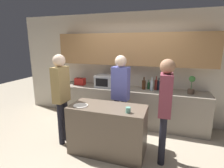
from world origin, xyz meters
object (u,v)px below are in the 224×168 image
Objects in this scene: bottle_2 at (152,86)px; bottle_7 at (170,88)px; bottle_4 at (159,85)px; potted_plant at (191,85)px; cup_0 at (128,110)px; bottle_5 at (164,86)px; bottle_1 at (149,86)px; bottle_6 at (167,87)px; microwave at (106,81)px; toaster at (80,81)px; person_right at (61,91)px; bottle_3 at (156,85)px; plate_on_island at (81,106)px; person_center at (165,103)px; bottle_0 at (144,85)px; person_left at (120,90)px.

bottle_7 is (0.41, -0.06, -0.02)m from bottle_2.
potted_plant is at bearing -7.70° from bottle_4.
bottle_5 is at bearing 73.08° from cup_0.
bottle_6 is at bearing -4.43° from bottle_1.
bottle_7 is 3.05× the size of cup_0.
microwave is 1.27m from bottle_4.
person_right is at bearing -77.43° from toaster.
cup_0 is at bearing -101.02° from bottle_3.
bottle_3 is (0.17, -0.01, 0.04)m from bottle_1.
bottle_2 reaches higher than cup_0.
bottle_6 reaches higher than plate_on_island.
microwave is 1.88× the size of bottle_5.
bottle_2 reaches higher than plate_on_island.
bottle_6 is at bearing 170.76° from potted_plant.
potted_plant is at bearing -23.78° from person_center.
bottle_7 is (0.26, -0.16, -0.01)m from bottle_4.
potted_plant reaches higher than bottle_4.
bottle_0 reaches higher than cup_0.
microwave is 0.93m from bottle_0.
potted_plant reaches higher than bottle_3.
bottle_2 is 0.90m from person_left.
microwave is 1.62× the size of bottle_2.
person_right reaches higher than bottle_1.
bottle_5 reaches higher than cup_0.
microwave is 1.53m from bottle_7.
bottle_5 is at bearing 5.93° from bottle_3.
toaster is 0.66× the size of potted_plant.
bottle_6 is (0.52, 0.02, -0.01)m from bottle_0.
bottle_2 is at bearing -22.37° from bottle_0.
toaster is at bearing 58.19° from person_center.
bottle_7 is 1.52m from cup_0.
microwave is 2.03× the size of bottle_6.
bottle_6 reaches higher than cup_0.
plate_on_island is at bearing 177.64° from cup_0.
bottle_3 is (-0.75, 0.10, -0.07)m from potted_plant.
cup_0 is at bearing -103.21° from bottle_4.
bottle_1 is at bearing 174.67° from bottle_4.
bottle_4 is (0.23, -0.02, 0.03)m from bottle_1.
person_left is at bearing -127.93° from bottle_3.
bottle_2 is 0.29m from bottle_5.
person_center is at bearing -89.76° from bottle_6.
person_left reaches higher than plate_on_island.
bottle_3 is (1.95, 0.10, 0.04)m from toaster.
person_center is at bearing 19.52° from cup_0.
bottle_2 is 1.24× the size of plate_on_island.
bottle_3 reaches higher than bottle_2.
microwave is 1.45m from bottle_6.
bottle_3 reaches higher than microwave.
person_center reaches higher than microwave.
microwave is 1.12m from bottle_2.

